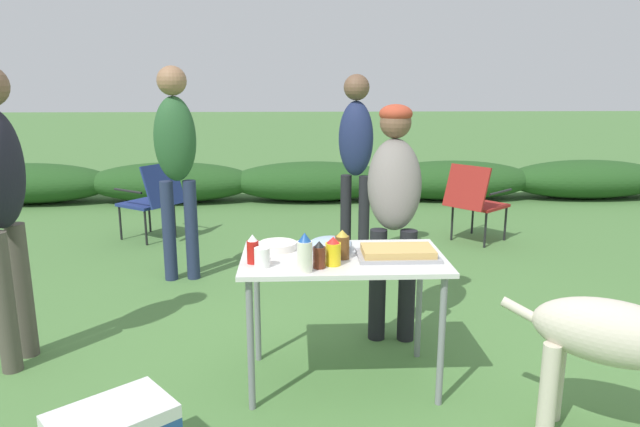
# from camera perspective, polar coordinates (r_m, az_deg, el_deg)

# --- Properties ---
(ground_plane) EXTENTS (60.00, 60.00, 0.00)m
(ground_plane) POSITION_cam_1_polar(r_m,az_deg,el_deg) (3.40, 2.20, -16.29)
(ground_plane) COLOR #4C7A3D
(shrub_hedge) EXTENTS (14.40, 0.90, 0.56)m
(shrub_hedge) POSITION_cam_1_polar(r_m,az_deg,el_deg) (8.15, -0.71, 3.26)
(shrub_hedge) COLOR #234C1E
(shrub_hedge) RESTS_ON ground
(folding_table) EXTENTS (1.10, 0.64, 0.74)m
(folding_table) POSITION_cam_1_polar(r_m,az_deg,el_deg) (3.13, 2.30, -5.63)
(folding_table) COLOR silver
(folding_table) RESTS_ON ground
(food_tray) EXTENTS (0.43, 0.26, 0.06)m
(food_tray) POSITION_cam_1_polar(r_m,az_deg,el_deg) (3.10, 7.77, -3.92)
(food_tray) COLOR #9E9EA3
(food_tray) RESTS_ON folding_table
(plate_stack) EXTENTS (0.21, 0.21, 0.04)m
(plate_stack) POSITION_cam_1_polar(r_m,az_deg,el_deg) (3.23, -4.25, -3.24)
(plate_stack) COLOR white
(plate_stack) RESTS_ON folding_table
(mixing_bowl) EXTENTS (0.24, 0.24, 0.07)m
(mixing_bowl) POSITION_cam_1_polar(r_m,az_deg,el_deg) (3.21, 1.07, -3.04)
(mixing_bowl) COLOR #99B2CC
(mixing_bowl) RESTS_ON folding_table
(paper_cup_stack) EXTENTS (0.08, 0.08, 0.10)m
(paper_cup_stack) POSITION_cam_1_polar(r_m,az_deg,el_deg) (2.92, -5.81, -4.39)
(paper_cup_stack) COLOR white
(paper_cup_stack) RESTS_ON folding_table
(beer_bottle) EXTENTS (0.08, 0.08, 0.16)m
(beer_bottle) POSITION_cam_1_polar(r_m,az_deg,el_deg) (3.04, 2.23, -3.16)
(beer_bottle) COLOR brown
(beer_bottle) RESTS_ON folding_table
(ketchup_bottle) EXTENTS (0.06, 0.06, 0.15)m
(ketchup_bottle) POSITION_cam_1_polar(r_m,az_deg,el_deg) (2.98, -6.74, -3.61)
(ketchup_bottle) COLOR red
(ketchup_bottle) RESTS_ON folding_table
(mustard_bottle) EXTENTS (0.08, 0.08, 0.15)m
(mustard_bottle) POSITION_cam_1_polar(r_m,az_deg,el_deg) (2.93, 1.32, -3.84)
(mustard_bottle) COLOR yellow
(mustard_bottle) RESTS_ON folding_table
(bbq_sauce_bottle) EXTENTS (0.06, 0.06, 0.14)m
(bbq_sauce_bottle) POSITION_cam_1_polar(r_m,az_deg,el_deg) (2.89, -0.08, -4.19)
(bbq_sauce_bottle) COLOR #562314
(bbq_sauce_bottle) RESTS_ON folding_table
(mayo_bottle) EXTENTS (0.08, 0.08, 0.20)m
(mayo_bottle) POSITION_cam_1_polar(r_m,az_deg,el_deg) (2.82, -1.54, -4.01)
(mayo_bottle) COLOR silver
(mayo_bottle) RESTS_ON folding_table
(standing_person_in_gray_fleece) EXTENTS (0.41, 0.50, 1.52)m
(standing_person_in_gray_fleece) POSITION_cam_1_polar(r_m,az_deg,el_deg) (3.71, 7.43, 1.87)
(standing_person_in_gray_fleece) COLOR black
(standing_person_in_gray_fleece) RESTS_ON ground
(standing_person_in_navy_coat) EXTENTS (0.37, 0.29, 1.79)m
(standing_person_in_navy_coat) POSITION_cam_1_polar(r_m,az_deg,el_deg) (4.86, -14.23, 6.00)
(standing_person_in_navy_coat) COLOR #232D4C
(standing_person_in_navy_coat) RESTS_ON ground
(standing_person_in_red_jacket) EXTENTS (0.28, 0.37, 1.76)m
(standing_person_in_red_jacket) POSITION_cam_1_polar(r_m,az_deg,el_deg) (3.70, -29.38, 2.13)
(standing_person_in_red_jacket) COLOR #4C473D
(standing_person_in_red_jacket) RESTS_ON ground
(standing_person_in_dark_puffer) EXTENTS (0.38, 0.33, 1.73)m
(standing_person_in_dark_puffer) POSITION_cam_1_polar(r_m,az_deg,el_deg) (5.17, 3.60, 6.44)
(standing_person_in_dark_puffer) COLOR black
(standing_person_in_dark_puffer) RESTS_ON ground
(dog) EXTENTS (0.94, 0.69, 0.78)m
(dog) POSITION_cam_1_polar(r_m,az_deg,el_deg) (2.95, 28.26, -11.23)
(dog) COLOR beige
(dog) RESTS_ON ground
(camp_chair_green_behind_table) EXTENTS (0.75, 0.72, 0.83)m
(camp_chair_green_behind_table) POSITION_cam_1_polar(r_m,az_deg,el_deg) (6.31, -16.36, 1.58)
(camp_chair_green_behind_table) COLOR navy
(camp_chair_green_behind_table) RESTS_ON ground
(camp_chair_near_hedge) EXTENTS (0.75, 0.73, 0.83)m
(camp_chair_near_hedge) POSITION_cam_1_polar(r_m,az_deg,el_deg) (6.17, 15.21, 1.41)
(camp_chair_near_hedge) COLOR maroon
(camp_chair_near_hedge) RESTS_ON ground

